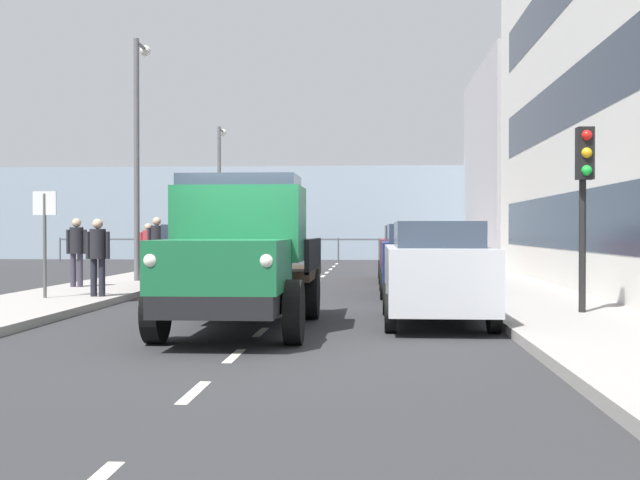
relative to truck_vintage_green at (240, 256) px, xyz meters
The scene contains 23 objects.
ground_plane 8.04m from the truck_vintage_green, 92.31° to the right, with size 80.00×80.00×0.00m, color #2D2D30.
sidewalk_left 9.69m from the truck_vintage_green, 124.35° to the right, with size 2.75×39.65×0.15m, color #9E9993.
sidewalk_right 9.35m from the truck_vintage_green, 58.91° to the right, with size 2.75×39.65×0.15m, color #9E9993.
road_centreline_markings 7.76m from the truck_vintage_green, 92.39° to the right, with size 0.12×36.35×0.01m.
building_far_block 27.14m from the truck_vintage_green, 112.08° to the right, with size 6.63×11.58×8.95m.
sea_horizon 30.80m from the truck_vintage_green, 90.60° to the right, with size 80.00×0.80×5.00m, color #8C9EAD.
seawall_railing 27.18m from the truck_vintage_green, 90.68° to the right, with size 28.08×0.08×1.20m.
truck_vintage_green is the anchor object (origin of this frame).
car_silver_kerbside_near 3.41m from the truck_vintage_green, 156.07° to the right, with size 1.76×4.21×1.72m.
car_navy_kerbside_1 7.90m from the truck_vintage_green, 113.19° to the right, with size 1.81×4.19×1.72m.
car_maroon_kerbside_2 13.10m from the truck_vintage_green, 103.73° to the right, with size 1.81×4.36×1.72m.
car_black_oppositeside_0 8.80m from the truck_vintage_green, 73.70° to the right, with size 1.92×4.48×1.72m.
car_white_oppositeside_1 14.42m from the truck_vintage_green, 80.14° to the right, with size 1.90×4.57×1.72m.
car_teal_oppositeside_2 20.68m from the truck_vintage_green, 83.14° to the right, with size 1.89×4.43×1.72m.
pedestrian_couple_b 6.07m from the truck_vintage_green, 50.30° to the right, with size 0.53×0.34×1.68m.
pedestrian_near_railing 9.26m from the truck_vintage_green, 54.21° to the right, with size 0.53×0.34×1.73m.
pedestrian_by_lamp 10.68m from the truck_vintage_green, 67.94° to the right, with size 0.53×0.34×1.79m.
pedestrian_strolling 12.88m from the truck_vintage_green, 67.93° to the right, with size 0.53×0.34×1.64m.
pedestrian_in_dark_coat 14.12m from the truck_vintage_green, 73.28° to the right, with size 0.53×0.34×1.75m.
traffic_light_near 6.12m from the truck_vintage_green, 161.95° to the right, with size 0.28×0.41×3.20m.
lamp_post_promenade 11.61m from the truck_vintage_green, 65.61° to the right, with size 0.32×1.14×6.85m.
lamp_post_far 23.43m from the truck_vintage_green, 78.33° to the right, with size 0.32×1.14×5.97m.
street_sign 6.48m from the truck_vintage_green, 41.08° to the right, with size 0.50×0.07×2.25m.
Camera 1 is at (-1.75, 10.99, 1.58)m, focal length 45.30 mm.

